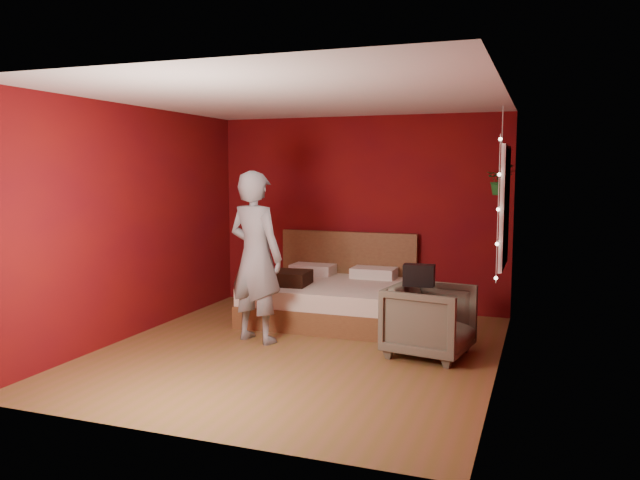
# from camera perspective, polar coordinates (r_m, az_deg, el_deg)

# --- Properties ---
(floor) EXTENTS (4.50, 4.50, 0.00)m
(floor) POSITION_cam_1_polar(r_m,az_deg,el_deg) (6.62, -1.96, -10.09)
(floor) COLOR brown
(floor) RESTS_ON ground
(room_walls) EXTENTS (4.04, 4.54, 2.62)m
(room_walls) POSITION_cam_1_polar(r_m,az_deg,el_deg) (6.35, -2.02, 4.60)
(room_walls) COLOR maroon
(room_walls) RESTS_ON ground
(window) EXTENTS (0.05, 0.97, 1.27)m
(window) POSITION_cam_1_polar(r_m,az_deg,el_deg) (6.81, 16.50, 2.95)
(window) COLOR white
(window) RESTS_ON room_walls
(fairy_lights) EXTENTS (0.04, 0.04, 1.45)m
(fairy_lights) POSITION_cam_1_polar(r_m,az_deg,el_deg) (6.29, 15.98, 2.71)
(fairy_lights) COLOR silver
(fairy_lights) RESTS_ON room_walls
(bed) EXTENTS (1.90, 1.62, 1.05)m
(bed) POSITION_cam_1_polar(r_m,az_deg,el_deg) (7.95, 1.10, -5.26)
(bed) COLOR brown
(bed) RESTS_ON ground
(person) EXTENTS (0.78, 0.61, 1.87)m
(person) POSITION_cam_1_polar(r_m,az_deg,el_deg) (6.83, -5.91, -1.56)
(person) COLOR slate
(person) RESTS_ON ground
(armchair) EXTENTS (0.92, 0.90, 0.73)m
(armchair) POSITION_cam_1_polar(r_m,az_deg,el_deg) (6.46, 10.00, -7.27)
(armchair) COLOR #555143
(armchair) RESTS_ON ground
(handbag) EXTENTS (0.31, 0.17, 0.22)m
(handbag) POSITION_cam_1_polar(r_m,az_deg,el_deg) (6.30, 9.04, -3.20)
(handbag) COLOR black
(handbag) RESTS_ON armchair
(throw_pillow) EXTENTS (0.51, 0.51, 0.17)m
(throw_pillow) POSITION_cam_1_polar(r_m,az_deg,el_deg) (7.69, -2.80, -3.48)
(throw_pillow) COLOR black
(throw_pillow) RESTS_ON bed
(hanging_plant) EXTENTS (0.33, 0.29, 1.00)m
(hanging_plant) POSITION_cam_1_polar(r_m,az_deg,el_deg) (7.42, 16.20, 5.31)
(hanging_plant) COLOR silver
(hanging_plant) RESTS_ON room_walls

